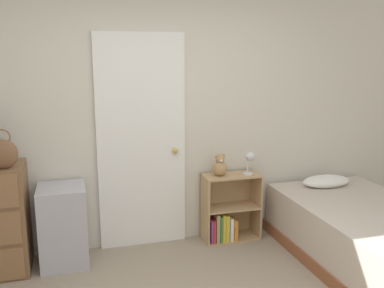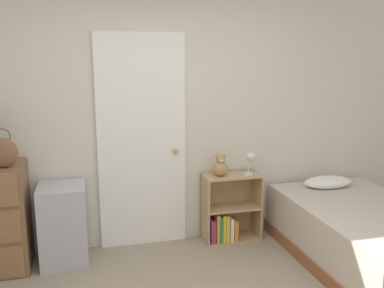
{
  "view_description": "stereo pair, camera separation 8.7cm",
  "coord_description": "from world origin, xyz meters",
  "px_view_note": "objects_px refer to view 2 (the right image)",
  "views": [
    {
      "loc": [
        -0.72,
        -2.07,
        1.87
      ],
      "look_at": [
        0.36,
        1.71,
        1.05
      ],
      "focal_mm": 40.0,
      "sensor_mm": 36.0,
      "label": 1
    },
    {
      "loc": [
        -0.63,
        -2.09,
        1.87
      ],
      "look_at": [
        0.36,
        1.71,
        1.05
      ],
      "focal_mm": 40.0,
      "sensor_mm": 36.0,
      "label": 2
    }
  ],
  "objects_px": {
    "teddy_bear": "(220,167)",
    "desk_lamp": "(250,159)",
    "bed": "(366,235)",
    "bookshelf": "(227,215)",
    "handbag": "(3,153)",
    "storage_bin": "(63,224)"
  },
  "relations": [
    {
      "from": "storage_bin",
      "to": "desk_lamp",
      "type": "distance_m",
      "value": 1.88
    },
    {
      "from": "storage_bin",
      "to": "bookshelf",
      "type": "distance_m",
      "value": 1.6
    },
    {
      "from": "bookshelf",
      "to": "teddy_bear",
      "type": "height_order",
      "value": "teddy_bear"
    },
    {
      "from": "storage_bin",
      "to": "teddy_bear",
      "type": "xyz_separation_m",
      "value": [
        1.52,
        0.08,
        0.42
      ]
    },
    {
      "from": "handbag",
      "to": "bookshelf",
      "type": "distance_m",
      "value": 2.19
    },
    {
      "from": "storage_bin",
      "to": "teddy_bear",
      "type": "distance_m",
      "value": 1.57
    },
    {
      "from": "storage_bin",
      "to": "bed",
      "type": "xyz_separation_m",
      "value": [
        2.65,
        -0.71,
        -0.1
      ]
    },
    {
      "from": "teddy_bear",
      "to": "bed",
      "type": "height_order",
      "value": "teddy_bear"
    },
    {
      "from": "storage_bin",
      "to": "bed",
      "type": "height_order",
      "value": "storage_bin"
    },
    {
      "from": "storage_bin",
      "to": "bed",
      "type": "distance_m",
      "value": 2.75
    },
    {
      "from": "handbag",
      "to": "bookshelf",
      "type": "bearing_deg",
      "value": 6.46
    },
    {
      "from": "teddy_bear",
      "to": "handbag",
      "type": "bearing_deg",
      "value": -173.4
    },
    {
      "from": "handbag",
      "to": "storage_bin",
      "type": "height_order",
      "value": "handbag"
    },
    {
      "from": "handbag",
      "to": "storage_bin",
      "type": "distance_m",
      "value": 0.85
    },
    {
      "from": "handbag",
      "to": "desk_lamp",
      "type": "bearing_deg",
      "value": 4.73
    },
    {
      "from": "bed",
      "to": "bookshelf",
      "type": "bearing_deg",
      "value": 143.1
    },
    {
      "from": "handbag",
      "to": "desk_lamp",
      "type": "height_order",
      "value": "handbag"
    },
    {
      "from": "teddy_bear",
      "to": "desk_lamp",
      "type": "xyz_separation_m",
      "value": [
        0.3,
        -0.04,
        0.06
      ]
    },
    {
      "from": "bookshelf",
      "to": "desk_lamp",
      "type": "xyz_separation_m",
      "value": [
        0.22,
        -0.04,
        0.58
      ]
    },
    {
      "from": "desk_lamp",
      "to": "bed",
      "type": "xyz_separation_m",
      "value": [
        0.83,
        -0.75,
        -0.58
      ]
    },
    {
      "from": "storage_bin",
      "to": "desk_lamp",
      "type": "bearing_deg",
      "value": 1.32
    },
    {
      "from": "handbag",
      "to": "bed",
      "type": "bearing_deg",
      "value": -10.41
    }
  ]
}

